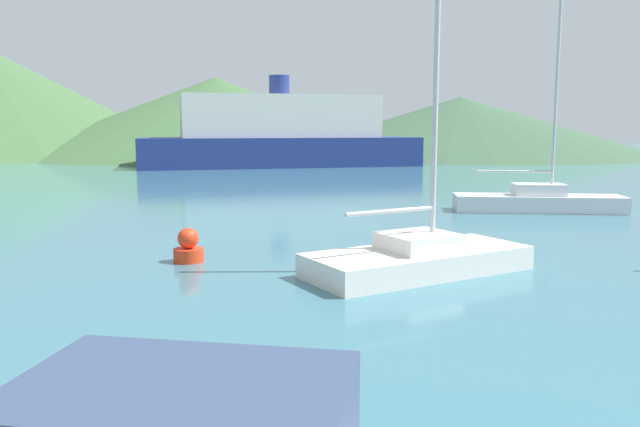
# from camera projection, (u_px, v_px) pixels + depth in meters

# --- Properties ---
(sailboat_middle) EXTENTS (5.40, 3.76, 7.48)m
(sailboat_middle) POSITION_uv_depth(u_px,v_px,m) (418.00, 256.00, 13.61)
(sailboat_middle) COLOR white
(sailboat_middle) RESTS_ON ground_plane
(sailboat_outer) EXTENTS (6.42, 2.92, 9.94)m
(sailboat_outer) POSITION_uv_depth(u_px,v_px,m) (538.00, 199.00, 23.62)
(sailboat_outer) COLOR silver
(sailboat_outer) RESTS_ON ground_plane
(ferry_distant) EXTENTS (23.28, 9.39, 7.36)m
(ferry_distant) POSITION_uv_depth(u_px,v_px,m) (280.00, 135.00, 51.26)
(ferry_distant) COLOR navy
(ferry_distant) RESTS_ON ground_plane
(buoy_marker) EXTENTS (0.71, 0.71, 0.82)m
(buoy_marker) POSITION_uv_depth(u_px,v_px,m) (188.00, 248.00, 14.77)
(buoy_marker) COLOR red
(buoy_marker) RESTS_ON ground_plane
(hill_central) EXTENTS (46.89, 46.89, 9.02)m
(hill_central) POSITION_uv_depth(u_px,v_px,m) (216.00, 116.00, 73.72)
(hill_central) COLOR #3D6038
(hill_central) RESTS_ON ground_plane
(hill_east) EXTENTS (44.17, 44.17, 6.74)m
(hill_east) POSITION_uv_depth(u_px,v_px,m) (460.00, 126.00, 73.46)
(hill_east) COLOR #38563D
(hill_east) RESTS_ON ground_plane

